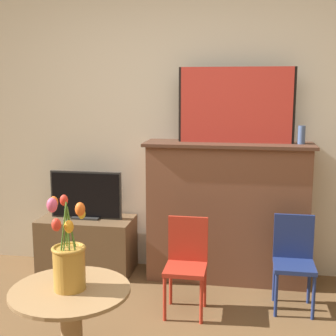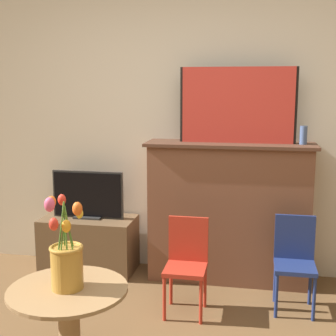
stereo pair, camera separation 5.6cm
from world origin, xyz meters
name	(u,v)px [view 1 (the left image)]	position (x,y,z in m)	size (l,w,h in m)	color
wall_back	(192,113)	(0.00, 2.13, 1.35)	(8.00, 0.06, 2.70)	beige
fireplace_mantel	(227,210)	(0.32, 1.92, 0.58)	(1.33, 0.40, 1.13)	brown
painting	(236,105)	(0.37, 1.93, 1.43)	(0.91, 0.03, 0.59)	black
mantel_candle	(302,135)	(0.88, 1.92, 1.21)	(0.06, 0.06, 0.14)	#4C6699
tv_stand	(87,245)	(-0.87, 1.88, 0.23)	(0.79, 0.41, 0.47)	brown
tv_monitor	(86,196)	(-0.87, 1.88, 0.66)	(0.62, 0.12, 0.40)	#2D2D2D
chair_red	(187,259)	(0.07, 1.30, 0.38)	(0.28, 0.28, 0.67)	#B22D1E
chair_blue	(294,257)	(0.82, 1.48, 0.38)	(0.28, 0.28, 0.67)	navy
side_table	(71,322)	(-0.42, 0.38, 0.35)	(0.63, 0.63, 0.53)	#99754C
vase_tulips	(69,260)	(-0.43, 0.38, 0.69)	(0.20, 0.19, 0.50)	#B78433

